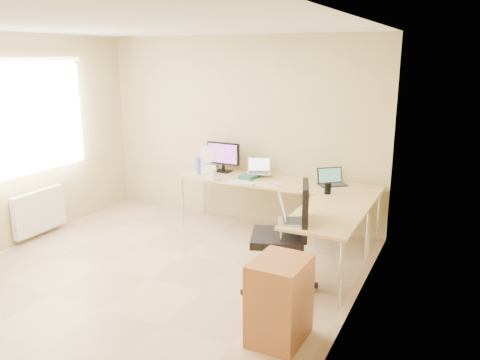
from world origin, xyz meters
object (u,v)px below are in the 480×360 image
at_px(desk_return, 327,246).
at_px(keyboard, 241,182).
at_px(laptop_center, 259,166).
at_px(laptop_black, 333,177).
at_px(mug, 213,173).
at_px(water_bottle, 198,166).
at_px(office_chair, 278,242).
at_px(laptop_return, 293,211).
at_px(desk_main, 276,208).
at_px(desk_fan, 209,158).
at_px(monitor, 223,157).
at_px(cabinet, 280,300).

bearing_deg(desk_return, keyboard, 152.57).
distance_m(laptop_center, laptop_black, 1.02).
distance_m(mug, water_bottle, 0.26).
bearing_deg(office_chair, laptop_return, -10.13).
bearing_deg(desk_main, keyboard, -141.84).
height_order(laptop_center, laptop_black, laptop_center).
bearing_deg(laptop_center, office_chair, -82.97).
bearing_deg(desk_return, desk_fan, 150.27).
height_order(desk_main, mug, mug).
relative_size(laptop_center, mug, 3.01).
height_order(monitor, cabinet, monitor).
relative_size(keyboard, laptop_return, 1.08).
height_order(laptop_black, water_bottle, water_bottle).
xyz_separation_m(laptop_black, laptop_return, (0.03, -1.54, 0.01)).
height_order(desk_main, office_chair, office_chair).
distance_m(desk_main, keyboard, 0.61).
xyz_separation_m(office_chair, cabinet, (0.36, -0.86, -0.14)).
xyz_separation_m(laptop_center, desk_fan, (-0.82, 0.09, 0.01)).
xyz_separation_m(laptop_center, mug, (-0.57, -0.25, -0.10)).
relative_size(mug, water_bottle, 0.44).
bearing_deg(laptop_center, laptop_return, -78.67).
xyz_separation_m(monitor, laptop_black, (1.58, -0.04, -0.10)).
relative_size(monitor, laptop_center, 1.54).
distance_m(desk_main, laptop_return, 1.67).
bearing_deg(mug, office_chair, -41.80).
relative_size(monitor, laptop_return, 1.42).
bearing_deg(laptop_return, laptop_black, -20.28).
height_order(laptop_center, laptop_return, laptop_center).
height_order(laptop_black, office_chair, office_chair).
relative_size(keyboard, desk_fan, 1.18).
height_order(monitor, laptop_black, monitor).
bearing_deg(monitor, keyboard, -40.80).
bearing_deg(laptop_center, keyboard, -122.52).
bearing_deg(cabinet, laptop_center, 119.57).
distance_m(mug, laptop_return, 2.06).
xyz_separation_m(keyboard, laptop_return, (1.11, -1.13, 0.11)).
xyz_separation_m(laptop_center, office_chair, (0.89, -1.56, -0.38)).
bearing_deg(laptop_center, water_bottle, 172.70).
distance_m(mug, desk_fan, 0.43).
bearing_deg(keyboard, desk_main, 39.02).
xyz_separation_m(laptop_black, keyboard, (-1.09, -0.41, -0.10)).
bearing_deg(desk_fan, keyboard, -33.56).
bearing_deg(laptop_black, desk_main, 148.12).
bearing_deg(laptop_black, laptop_return, -130.04).
relative_size(laptop_center, water_bottle, 1.34).
distance_m(keyboard, water_bottle, 0.78).
height_order(desk_fan, office_chair, office_chair).
xyz_separation_m(monitor, water_bottle, (-0.25, -0.27, -0.09)).
bearing_deg(desk_fan, laptop_return, -41.06).
xyz_separation_m(laptop_center, laptop_return, (1.04, -1.54, -0.03)).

